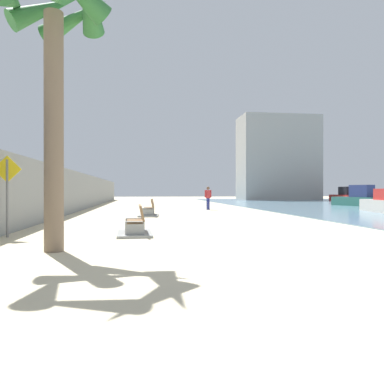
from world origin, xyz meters
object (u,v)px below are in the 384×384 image
at_px(person_walking, 208,196).
at_px(boat_mid_bay, 384,203).
at_px(bench_near, 135,228).
at_px(boat_far_left, 345,196).
at_px(palm_tree, 54,32).
at_px(bench_far, 149,212).
at_px(boat_outer, 357,198).
at_px(pedestrian_sign, 7,186).

distance_m(person_walking, boat_mid_bay, 12.04).
distance_m(bench_near, boat_far_left, 43.97).
height_order(palm_tree, bench_far, palm_tree).
xyz_separation_m(bench_far, boat_outer, (19.26, 10.41, 0.50)).
bearing_deg(boat_outer, bench_far, -151.60).
xyz_separation_m(palm_tree, bench_near, (1.86, 3.14, -5.01)).
height_order(palm_tree, pedestrian_sign, palm_tree).
xyz_separation_m(bench_far, person_walking, (4.57, 6.42, 0.80)).
bearing_deg(person_walking, pedestrian_sign, -120.66).
xyz_separation_m(bench_near, person_walking, (5.18, 15.24, 0.80)).
distance_m(person_walking, boat_outer, 15.22).
height_order(boat_outer, pedestrian_sign, pedestrian_sign).
xyz_separation_m(bench_far, pedestrian_sign, (-4.55, -8.98, 1.35)).
relative_size(palm_tree, bench_far, 3.18).
bearing_deg(boat_mid_bay, bench_near, -147.85).
relative_size(bench_near, bench_far, 0.99).
xyz_separation_m(boat_far_left, boat_mid_bay, (-11.39, -24.26, -0.13)).
bearing_deg(pedestrian_sign, person_walking, 59.34).
height_order(bench_near, bench_far, same).
relative_size(bench_near, boat_outer, 0.44).
height_order(palm_tree, boat_mid_bay, palm_tree).
bearing_deg(bench_far, boat_outer, 28.40).
bearing_deg(person_walking, boat_outer, 15.22).
bearing_deg(bench_near, boat_far_left, 51.38).
distance_m(palm_tree, person_walking, 20.13).
bearing_deg(person_walking, bench_far, -125.48).
xyz_separation_m(bench_near, boat_mid_bay, (16.05, 10.09, 0.38)).
bearing_deg(bench_far, bench_near, -93.91).
bearing_deg(pedestrian_sign, boat_outer, 39.16).
relative_size(bench_near, pedestrian_sign, 0.84).
bearing_deg(bench_near, person_walking, 71.24).
height_order(boat_outer, boat_far_left, boat_far_left).
xyz_separation_m(person_walking, boat_far_left, (22.26, 19.11, -0.30)).
relative_size(bench_near, boat_mid_bay, 0.45).
xyz_separation_m(palm_tree, bench_far, (2.47, 11.97, -5.01)).
xyz_separation_m(person_walking, boat_outer, (14.69, 4.00, -0.30)).
bearing_deg(person_walking, boat_far_left, 40.64).
xyz_separation_m(boat_far_left, pedestrian_sign, (-31.39, -34.50, 0.85)).
height_order(person_walking, pedestrian_sign, pedestrian_sign).
xyz_separation_m(bench_near, boat_outer, (19.86, 19.24, 0.50)).
height_order(bench_far, boat_mid_bay, boat_mid_bay).
height_order(bench_far, pedestrian_sign, pedestrian_sign).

